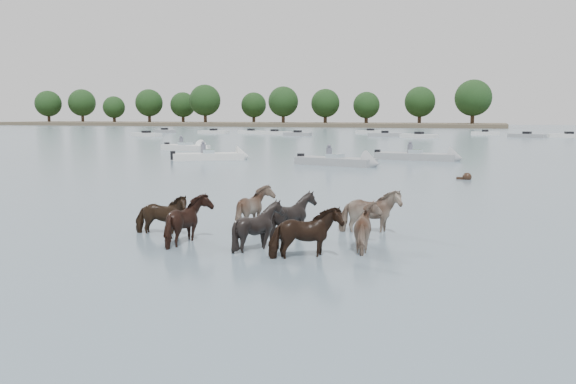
% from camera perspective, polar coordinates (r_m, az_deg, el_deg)
% --- Properties ---
extents(ground, '(400.00, 400.00, 0.00)m').
position_cam_1_polar(ground, '(13.52, -10.12, -5.81)').
color(ground, slate).
rests_on(ground, ground).
extents(shoreline, '(160.00, 30.00, 1.00)m').
position_cam_1_polar(shoreline, '(178.67, -5.83, 6.73)').
color(shoreline, '#4C4233').
rests_on(shoreline, ground).
extents(pony_herd, '(7.15, 4.56, 1.37)m').
position_cam_1_polar(pony_herd, '(14.38, -1.33, -2.96)').
color(pony_herd, black).
rests_on(pony_herd, ground).
extents(swimming_pony, '(0.72, 0.44, 0.44)m').
position_cam_1_polar(swimming_pony, '(29.44, 17.26, 1.40)').
color(swimming_pony, black).
rests_on(swimming_pony, ground).
extents(motorboat_a, '(5.42, 4.15, 1.92)m').
position_cam_1_polar(motorboat_a, '(41.03, -6.84, 3.52)').
color(motorboat_a, silver).
rests_on(motorboat_a, ground).
extents(motorboat_b, '(5.79, 2.82, 1.92)m').
position_cam_1_polar(motorboat_b, '(36.02, 5.79, 2.97)').
color(motorboat_b, gray).
rests_on(motorboat_b, ground).
extents(motorboat_c, '(6.29, 2.34, 1.92)m').
position_cam_1_polar(motorboat_c, '(41.44, 13.62, 3.40)').
color(motorboat_c, gray).
rests_on(motorboat_c, ground).
extents(motorboat_f, '(5.30, 2.78, 1.92)m').
position_cam_1_polar(motorboat_f, '(52.28, -9.57, 4.34)').
color(motorboat_f, silver).
rests_on(motorboat_f, ground).
extents(distant_flotilla, '(105.71, 27.52, 0.93)m').
position_cam_1_polar(distant_flotilla, '(87.52, 15.54, 5.46)').
color(distant_flotilla, gray).
rests_on(distant_flotilla, ground).
extents(treeline, '(148.64, 19.02, 12.59)m').
position_cam_1_polar(treeline, '(180.06, -5.79, 8.82)').
color(treeline, '#382619').
rests_on(treeline, ground).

